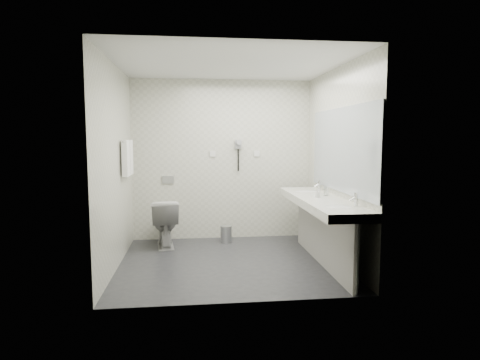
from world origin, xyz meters
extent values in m
plane|color=#242529|center=(0.00, 0.00, 0.00)|extent=(2.80, 2.80, 0.00)
plane|color=silver|center=(0.00, 0.00, 2.50)|extent=(2.80, 2.80, 0.00)
plane|color=beige|center=(0.00, 1.30, 1.25)|extent=(2.80, 0.00, 2.80)
plane|color=beige|center=(0.00, -1.30, 1.25)|extent=(2.80, 0.00, 2.80)
plane|color=beige|center=(-1.40, 0.00, 1.25)|extent=(0.00, 2.60, 2.60)
plane|color=beige|center=(1.40, 0.00, 1.25)|extent=(0.00, 2.60, 2.60)
cube|color=silver|center=(1.12, -0.20, 0.80)|extent=(0.55, 2.20, 0.10)
cube|color=#9A9791|center=(1.15, -0.20, 0.38)|extent=(0.03, 2.15, 0.75)
cylinder|color=silver|center=(1.18, -1.24, 0.38)|extent=(0.06, 0.06, 0.75)
cylinder|color=silver|center=(1.18, 0.84, 0.38)|extent=(0.06, 0.06, 0.75)
cube|color=#B2BCC6|center=(1.39, -0.20, 1.45)|extent=(0.02, 2.20, 1.05)
ellipsoid|color=silver|center=(1.12, -0.85, 0.83)|extent=(0.40, 0.31, 0.05)
ellipsoid|color=silver|center=(1.12, 0.45, 0.83)|extent=(0.40, 0.31, 0.05)
cylinder|color=silver|center=(1.32, -0.85, 0.92)|extent=(0.04, 0.04, 0.15)
cylinder|color=silver|center=(1.32, 0.45, 0.92)|extent=(0.04, 0.04, 0.15)
imported|color=white|center=(1.10, -0.17, 0.90)|extent=(0.05, 0.05, 0.11)
cylinder|color=silver|center=(1.26, -0.03, 0.91)|extent=(0.07, 0.07, 0.12)
imported|color=silver|center=(-0.88, 0.88, 0.35)|extent=(0.46, 0.73, 0.70)
cube|color=#B2B5BA|center=(-0.85, 1.29, 0.95)|extent=(0.18, 0.02, 0.12)
cylinder|color=#B2B5BA|center=(0.03, 0.99, 0.12)|extent=(0.21, 0.21, 0.24)
cylinder|color=#B2B5BA|center=(0.03, 0.99, 0.25)|extent=(0.17, 0.17, 0.02)
cylinder|color=silver|center=(-1.35, 0.55, 1.55)|extent=(0.02, 0.62, 0.02)
cube|color=white|center=(-1.34, 0.41, 1.33)|extent=(0.07, 0.24, 0.48)
cube|color=white|center=(-1.34, 0.69, 1.33)|extent=(0.07, 0.24, 0.48)
cube|color=#999A9E|center=(0.25, 1.27, 1.50)|extent=(0.10, 0.04, 0.14)
cylinder|color=#999A9E|center=(0.25, 1.20, 1.53)|extent=(0.08, 0.14, 0.08)
cylinder|color=black|center=(0.25, 1.26, 1.25)|extent=(0.02, 0.02, 0.35)
cube|color=silver|center=(-0.15, 1.29, 1.35)|extent=(0.09, 0.02, 0.09)
cube|color=silver|center=(0.55, 1.29, 1.35)|extent=(0.09, 0.02, 0.09)
camera|label=1|loc=(-0.45, -5.05, 1.60)|focal=30.17mm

